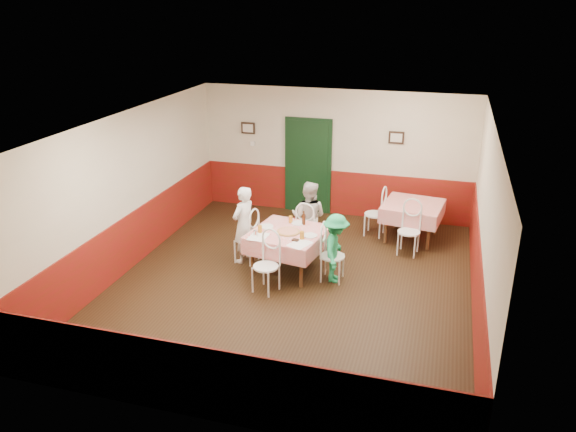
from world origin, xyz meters
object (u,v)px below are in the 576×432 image
(beer_bottle, at_px, (304,219))
(glass_b, at_px, (302,235))
(chair_right, at_px, (333,256))
(chair_near, at_px, (266,267))
(chair_left, at_px, (246,239))
(diner_far, at_px, (309,217))
(glass_c, at_px, (291,219))
(wallet, at_px, (295,240))
(main_table, at_px, (288,251))
(diner_right, at_px, (336,248))
(chair_far, at_px, (307,231))
(pizza, at_px, (288,232))
(glass_a, at_px, (260,229))
(second_table, at_px, (412,221))
(chair_second_b, at_px, (409,232))
(diner_left, at_px, (244,225))
(chair_second_a, at_px, (375,214))

(beer_bottle, bearing_deg, glass_b, -77.99)
(chair_right, relative_size, chair_near, 1.00)
(chair_left, relative_size, diner_far, 0.64)
(chair_near, relative_size, glass_c, 6.82)
(wallet, xyz_separation_m, diner_far, (-0.08, 1.24, -0.07))
(main_table, relative_size, glass_b, 8.68)
(diner_right, bearing_deg, chair_far, 32.43)
(chair_far, bearing_deg, glass_c, 67.24)
(chair_left, distance_m, chair_far, 1.20)
(chair_right, distance_m, pizza, 0.89)
(glass_a, height_order, glass_b, glass_b)
(second_table, relative_size, wallet, 10.18)
(main_table, distance_m, glass_b, 0.61)
(chair_right, xyz_separation_m, glass_c, (-0.90, 0.54, 0.38))
(chair_left, relative_size, beer_bottle, 3.82)
(second_table, bearing_deg, chair_far, -147.06)
(chair_far, xyz_separation_m, glass_b, (0.18, -1.10, 0.38))
(chair_right, height_order, chair_second_b, same)
(pizza, bearing_deg, glass_b, -35.23)
(chair_far, height_order, diner_left, diner_left)
(chair_second_b, bearing_deg, glass_b, -129.70)
(main_table, xyz_separation_m, chair_far, (0.14, 0.84, 0.08))
(chair_second_a, relative_size, wallet, 8.18)
(second_table, xyz_separation_m, wallet, (-1.78, -2.40, 0.40))
(main_table, height_order, chair_near, chair_near)
(main_table, height_order, glass_a, glass_a)
(pizza, bearing_deg, glass_a, -162.83)
(pizza, bearing_deg, wallet, -55.27)
(diner_left, xyz_separation_m, diner_right, (1.77, -0.30, -0.12))
(glass_b, height_order, glass_c, glass_b)
(second_table, relative_size, chair_right, 1.24)
(beer_bottle, bearing_deg, chair_second_a, 57.26)
(diner_far, bearing_deg, diner_left, 38.07)
(main_table, xyz_separation_m, beer_bottle, (0.19, 0.38, 0.50))
(chair_second_b, relative_size, diner_right, 0.74)
(chair_far, height_order, glass_b, same)
(glass_b, bearing_deg, glass_a, 175.05)
(chair_second_b, bearing_deg, pizza, -138.36)
(chair_left, height_order, glass_b, same)
(wallet, height_order, diner_left, diner_left)
(chair_left, bearing_deg, pizza, 87.06)
(beer_bottle, bearing_deg, diner_right, -36.96)
(beer_bottle, xyz_separation_m, diner_right, (0.70, -0.53, -0.27))
(chair_second_a, distance_m, glass_c, 2.15)
(diner_left, bearing_deg, glass_b, 93.54)
(chair_far, height_order, glass_c, chair_far)
(glass_b, xyz_separation_m, wallet, (-0.09, -0.09, -0.06))
(chair_left, height_order, pizza, chair_left)
(chair_near, bearing_deg, glass_a, 132.55)
(main_table, relative_size, chair_right, 1.36)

